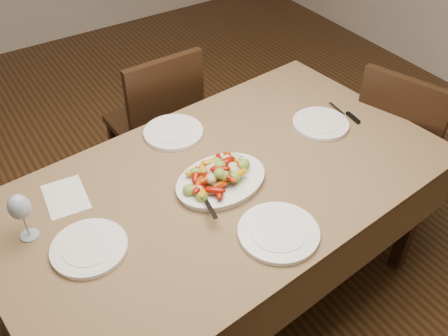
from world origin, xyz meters
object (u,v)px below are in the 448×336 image
dining_table (224,242)px  serving_platter (221,182)px  chair_far (153,123)px  plate_near (278,233)px  plate_right (321,124)px  wine_glass (22,216)px  plate_far (173,133)px  chair_right (404,143)px  plate_left (89,248)px

dining_table → serving_platter: serving_platter is taller
chair_far → plate_near: chair_far is taller
chair_far → plate_right: (0.47, -0.81, 0.29)m
chair_far → wine_glass: wine_glass is taller
plate_far → dining_table: bearing=-86.6°
serving_platter → chair_right: bearing=0.0°
plate_far → wine_glass: 0.76m
plate_near → wine_glass: bearing=147.4°
serving_platter → wine_glass: bearing=168.8°
serving_platter → plate_near: size_ratio=1.27×
dining_table → plate_near: bearing=-89.4°
dining_table → plate_far: 0.54m
wine_glass → chair_right: bearing=-4.3°
plate_far → serving_platter: bearing=-90.3°
plate_far → plate_near: same height
dining_table → chair_far: chair_far is taller
chair_far → plate_right: 0.98m
dining_table → plate_near: plate_near is taller
dining_table → chair_far: size_ratio=1.94×
serving_platter → wine_glass: wine_glass is taller
dining_table → wine_glass: 0.89m
dining_table → chair_right: 1.13m
plate_right → plate_left: bearing=-174.1°
plate_right → chair_far: bearing=120.2°
plate_left → chair_far: bearing=53.6°
chair_far → serving_platter: chair_far is taller
dining_table → plate_left: plate_left is taller
chair_far → chair_right: bearing=137.6°
plate_right → plate_far: bearing=152.5°
chair_right → plate_far: 1.25m
serving_platter → plate_right: (0.59, 0.08, -0.00)m
chair_right → plate_right: size_ratio=3.74×
chair_far → plate_far: chair_far is taller
chair_right → plate_far: size_ratio=3.59×
dining_table → chair_right: chair_right is taller
dining_table → plate_near: 0.52m
plate_right → wine_glass: wine_glass is taller
chair_far → chair_right: (1.02, -0.89, 0.00)m
dining_table → plate_near: (0.00, -0.35, 0.39)m
plate_near → plate_far: bearing=92.1°
chair_far → plate_near: 1.26m
wine_glass → plate_near: bearing=-32.6°
serving_platter → plate_far: size_ratio=1.40×
plate_left → plate_near: same height
dining_table → plate_left: (-0.58, -0.05, 0.39)m
dining_table → plate_right: plate_right is taller
dining_table → wine_glass: size_ratio=8.98×
serving_platter → plate_far: 0.39m
chair_right → wine_glass: 1.91m
plate_left → plate_right: 1.16m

